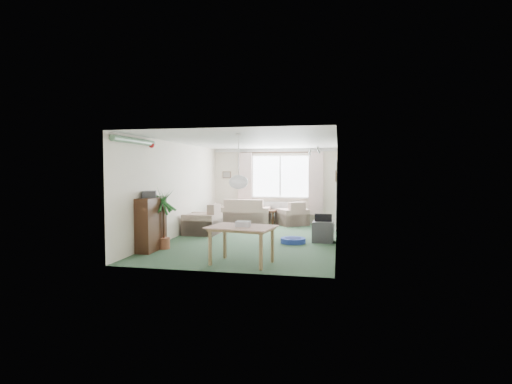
% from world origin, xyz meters
% --- Properties ---
extents(ground, '(6.50, 6.50, 0.00)m').
position_xyz_m(ground, '(0.00, 0.00, 0.00)').
color(ground, '#2C4A32').
extents(window, '(1.80, 0.03, 1.30)m').
position_xyz_m(window, '(0.20, 3.23, 1.50)').
color(window, white).
extents(curtain_rod, '(2.60, 0.03, 0.03)m').
position_xyz_m(curtain_rod, '(0.20, 3.15, 2.27)').
color(curtain_rod, black).
extents(curtain_left, '(0.45, 0.08, 2.00)m').
position_xyz_m(curtain_left, '(-0.95, 3.13, 1.27)').
color(curtain_left, beige).
extents(curtain_right, '(0.45, 0.08, 2.00)m').
position_xyz_m(curtain_right, '(1.35, 3.13, 1.27)').
color(curtain_right, beige).
extents(radiator, '(1.20, 0.10, 0.55)m').
position_xyz_m(radiator, '(0.20, 3.19, 0.40)').
color(radiator, white).
extents(doorway, '(0.03, 0.95, 2.00)m').
position_xyz_m(doorway, '(1.99, 2.20, 1.00)').
color(doorway, black).
extents(pendant_lamp, '(0.36, 0.36, 0.36)m').
position_xyz_m(pendant_lamp, '(0.20, -2.30, 1.48)').
color(pendant_lamp, white).
extents(tinsel_garland, '(1.60, 1.60, 0.12)m').
position_xyz_m(tinsel_garland, '(-1.92, -2.30, 2.28)').
color(tinsel_garland, '#196626').
extents(bauble_cluster_a, '(0.20, 0.20, 0.20)m').
position_xyz_m(bauble_cluster_a, '(1.30, 0.90, 2.22)').
color(bauble_cluster_a, silver).
extents(bauble_cluster_b, '(0.20, 0.20, 0.20)m').
position_xyz_m(bauble_cluster_b, '(1.60, -0.30, 2.22)').
color(bauble_cluster_b, silver).
extents(wall_picture_back, '(0.28, 0.03, 0.22)m').
position_xyz_m(wall_picture_back, '(-1.60, 3.23, 1.55)').
color(wall_picture_back, brown).
extents(wall_picture_right, '(0.03, 0.24, 0.30)m').
position_xyz_m(wall_picture_right, '(1.98, 1.20, 1.55)').
color(wall_picture_right, brown).
extents(sofa, '(1.63, 0.94, 0.79)m').
position_xyz_m(sofa, '(-0.86, 2.75, 0.39)').
color(sofa, beige).
rests_on(sofa, ground).
extents(armchair_corner, '(1.11, 1.10, 0.73)m').
position_xyz_m(armchair_corner, '(0.65, 2.73, 0.37)').
color(armchair_corner, tan).
rests_on(armchair_corner, ground).
extents(armchair_left, '(0.87, 0.92, 0.80)m').
position_xyz_m(armchair_left, '(-1.50, 0.49, 0.40)').
color(armchair_left, beige).
rests_on(armchair_left, ground).
extents(coffee_table, '(1.07, 0.67, 0.45)m').
position_xyz_m(coffee_table, '(-0.35, 2.75, 0.23)').
color(coffee_table, black).
rests_on(coffee_table, ground).
extents(photo_frame, '(0.12, 0.05, 0.16)m').
position_xyz_m(photo_frame, '(-0.32, 2.77, 0.53)').
color(photo_frame, brown).
rests_on(photo_frame, coffee_table).
extents(bookshelf, '(0.32, 0.92, 1.12)m').
position_xyz_m(bookshelf, '(-1.84, -1.79, 0.56)').
color(bookshelf, black).
rests_on(bookshelf, ground).
extents(hifi_box, '(0.39, 0.43, 0.14)m').
position_xyz_m(hifi_box, '(-1.87, -1.79, 1.19)').
color(hifi_box, '#38393D').
rests_on(hifi_box, bookshelf).
extents(houseplant, '(0.69, 0.69, 1.28)m').
position_xyz_m(houseplant, '(-1.65, -1.59, 0.64)').
color(houseplant, '#1B4F29').
rests_on(houseplant, ground).
extents(dining_table, '(1.17, 0.87, 0.67)m').
position_xyz_m(dining_table, '(0.33, -2.60, 0.33)').
color(dining_table, '#986D52').
rests_on(dining_table, ground).
extents(gift_box, '(0.25, 0.19, 0.12)m').
position_xyz_m(gift_box, '(0.37, -2.64, 0.73)').
color(gift_box, silver).
rests_on(gift_box, dining_table).
extents(tv_cube, '(0.51, 0.55, 0.48)m').
position_xyz_m(tv_cube, '(1.70, -0.03, 0.24)').
color(tv_cube, '#3A3A3F').
rests_on(tv_cube, ground).
extents(pet_bed, '(0.77, 0.77, 0.12)m').
position_xyz_m(pet_bed, '(1.02, -0.34, 0.06)').
color(pet_bed, navy).
rests_on(pet_bed, ground).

